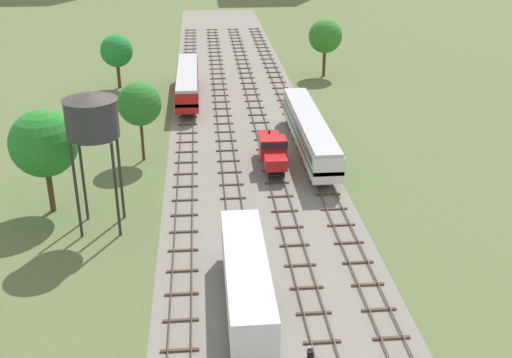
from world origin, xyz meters
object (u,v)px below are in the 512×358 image
freight_boxcar_left_nearest (247,277)px  shunter_loco_centre_left_near (272,149)px  water_tower (92,117)px  diesel_railcar_far_left_midfar (188,81)px  passenger_coach_centre_mid (309,130)px

freight_boxcar_left_nearest → shunter_loco_centre_left_near: bearing=79.6°
water_tower → diesel_railcar_far_left_midfar: bearing=79.4°
freight_boxcar_left_nearest → water_tower: water_tower is taller
passenger_coach_centre_mid → water_tower: water_tower is taller
shunter_loco_centre_left_near → passenger_coach_centre_mid: 5.86m
diesel_railcar_far_left_midfar → water_tower: size_ratio=1.75×
freight_boxcar_left_nearest → shunter_loco_centre_left_near: 24.45m
passenger_coach_centre_mid → shunter_loco_centre_left_near: bearing=-139.6°
freight_boxcar_left_nearest → shunter_loco_centre_left_near: size_ratio=1.65×
passenger_coach_centre_mid → diesel_railcar_far_left_midfar: 24.80m
shunter_loco_centre_left_near → diesel_railcar_far_left_midfar: diesel_railcar_far_left_midfar is taller
freight_boxcar_left_nearest → water_tower: (-11.21, 12.53, 7.32)m
freight_boxcar_left_nearest → shunter_loco_centre_left_near: freight_boxcar_left_nearest is taller
freight_boxcar_left_nearest → water_tower: 18.33m
shunter_loco_centre_left_near → passenger_coach_centre_mid: bearing=40.4°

